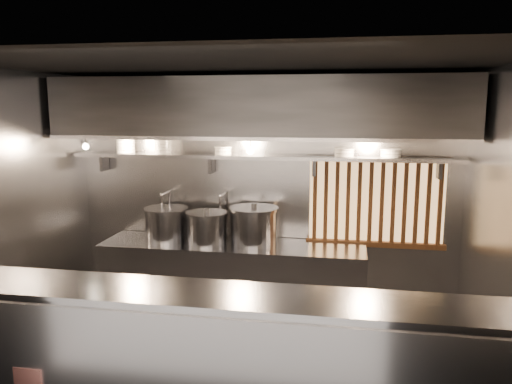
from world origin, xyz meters
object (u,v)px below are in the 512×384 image
(heat_lamp, at_px, (84,141))
(stock_pot_left, at_px, (207,228))
(pendant_bulb, at_px, (250,150))
(stock_pot_mid, at_px, (166,224))
(stock_pot_right, at_px, (254,225))

(heat_lamp, distance_m, stock_pot_left, 1.66)
(pendant_bulb, xyz_separation_m, stock_pot_mid, (-0.99, -0.04, -0.87))
(heat_lamp, distance_m, pendant_bulb, 1.83)
(heat_lamp, bearing_deg, stock_pot_right, 10.08)
(stock_pot_mid, xyz_separation_m, stock_pot_right, (1.04, 0.01, 0.02))
(heat_lamp, distance_m, stock_pot_right, 2.10)
(stock_pot_left, distance_m, stock_pot_mid, 0.51)
(pendant_bulb, height_order, stock_pot_mid, pendant_bulb)
(heat_lamp, bearing_deg, stock_pot_mid, 21.28)
(heat_lamp, height_order, stock_pot_left, heat_lamp)
(pendant_bulb, bearing_deg, stock_pot_left, -168.05)
(stock_pot_mid, relative_size, stock_pot_right, 0.96)
(stock_pot_left, bearing_deg, stock_pot_right, 8.65)
(pendant_bulb, distance_m, stock_pot_left, 1.01)
(heat_lamp, xyz_separation_m, pendant_bulb, (1.80, 0.35, -0.11))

